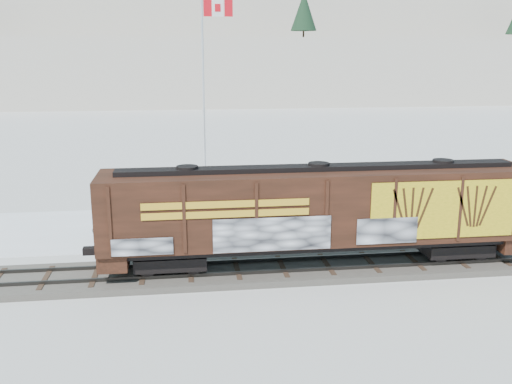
{
  "coord_description": "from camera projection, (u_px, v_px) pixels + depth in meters",
  "views": [
    {
      "loc": [
        -2.2,
        -23.15,
        9.38
      ],
      "look_at": [
        1.23,
        3.0,
        2.94
      ],
      "focal_mm": 40.0,
      "sensor_mm": 36.0,
      "label": 1
    }
  ],
  "objects": [
    {
      "name": "rail_track",
      "position": [
        237.0,
        271.0,
        24.77
      ],
      "size": [
        50.0,
        3.4,
        0.43
      ],
      "color": "#59544C",
      "rests_on": "ground"
    },
    {
      "name": "flagpole",
      "position": [
        206.0,
        129.0,
        35.5
      ],
      "size": [
        2.3,
        0.9,
        12.7
      ],
      "color": "silver",
      "rests_on": "ground"
    },
    {
      "name": "ground",
      "position": [
        237.0,
        275.0,
        24.8
      ],
      "size": [
        500.0,
        500.0,
        0.0
      ],
      "primitive_type": "plane",
      "color": "white",
      "rests_on": "ground"
    },
    {
      "name": "car_dark",
      "position": [
        249.0,
        209.0,
        32.48
      ],
      "size": [
        5.21,
        2.75,
        1.44
      ],
      "primitive_type": "imported",
      "rotation": [
        0.0,
        0.0,
        1.72
      ],
      "color": "black",
      "rests_on": "parking_strip"
    },
    {
      "name": "hopper_railcar",
      "position": [
        318.0,
        209.0,
        24.57
      ],
      "size": [
        18.48,
        3.06,
        4.33
      ],
      "color": "black",
      "rests_on": "rail_track"
    },
    {
      "name": "hillside",
      "position": [
        186.0,
        34.0,
        156.04
      ],
      "size": [
        360.0,
        110.0,
        93.0
      ],
      "color": "white",
      "rests_on": "ground"
    },
    {
      "name": "parking_strip",
      "position": [
        224.0,
        224.0,
        32.03
      ],
      "size": [
        40.0,
        8.0,
        0.03
      ],
      "primitive_type": "cube",
      "color": "white",
      "rests_on": "ground"
    },
    {
      "name": "car_silver",
      "position": [
        133.0,
        223.0,
        29.83
      ],
      "size": [
        4.33,
        2.93,
        1.37
      ],
      "primitive_type": "imported",
      "rotation": [
        0.0,
        0.0,
        1.93
      ],
      "color": "#9D9FA3",
      "rests_on": "parking_strip"
    },
    {
      "name": "car_white",
      "position": [
        293.0,
        206.0,
        32.83
      ],
      "size": [
        5.13,
        2.78,
        1.6
      ],
      "primitive_type": "imported",
      "rotation": [
        0.0,
        0.0,
        1.34
      ],
      "color": "white",
      "rests_on": "parking_strip"
    }
  ]
}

